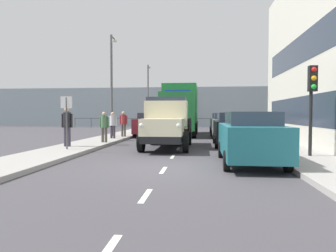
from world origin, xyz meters
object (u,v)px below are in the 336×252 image
(car_maroon_oppositeside_0, at_px, (150,124))
(street_sign, at_px, (67,113))
(pedestrian_by_lamp, at_px, (67,123))
(pedestrian_with_bag, at_px, (113,123))
(truck_vintage_cream, at_px, (167,124))
(car_teal_kerbside_near, at_px, (250,137))
(pedestrian_couple_a, at_px, (104,124))
(car_black_kerbside_1, at_px, (233,129))
(pedestrian_strolling, at_px, (123,122))
(lorry_cargo_green, at_px, (180,108))
(car_silver_kerbside_2, at_px, (225,125))
(car_grey_kerbside_3, at_px, (220,123))
(lamp_post_far, at_px, (148,91))
(traffic_light_near, at_px, (312,91))
(lamp_post_promenade, at_px, (112,77))
(car_white_oppositeside_1, at_px, (160,122))
(car_red_oppositeside_2, at_px, (168,121))

(car_maroon_oppositeside_0, relative_size, street_sign, 1.92)
(pedestrian_by_lamp, bearing_deg, pedestrian_with_bag, -98.40)
(truck_vintage_cream, relative_size, car_teal_kerbside_near, 1.25)
(pedestrian_couple_a, bearing_deg, car_black_kerbside_1, -177.98)
(car_maroon_oppositeside_0, distance_m, pedestrian_strolling, 2.65)
(pedestrian_with_bag, distance_m, street_sign, 6.05)
(lorry_cargo_green, distance_m, car_black_kerbside_1, 8.71)
(car_silver_kerbside_2, bearing_deg, street_sign, 51.54)
(car_maroon_oppositeside_0, bearing_deg, car_grey_kerbside_3, -138.12)
(street_sign, bearing_deg, car_black_kerbside_1, -154.17)
(lorry_cargo_green, distance_m, lamp_post_far, 10.18)
(pedestrian_strolling, height_order, traffic_light_near, traffic_light_near)
(pedestrian_with_bag, relative_size, lamp_post_promenade, 0.24)
(car_grey_kerbside_3, distance_m, pedestrian_with_bag, 11.14)
(lorry_cargo_green, height_order, car_silver_kerbside_2, lorry_cargo_green)
(lamp_post_promenade, bearing_deg, car_black_kerbside_1, 150.10)
(car_grey_kerbside_3, bearing_deg, pedestrian_strolling, 46.35)
(car_maroon_oppositeside_0, relative_size, pedestrian_couple_a, 2.68)
(car_white_oppositeside_1, distance_m, lamp_post_far, 6.28)
(traffic_light_near, bearing_deg, pedestrian_by_lamp, -12.62)
(pedestrian_strolling, bearing_deg, pedestrian_with_bag, 79.41)
(pedestrian_with_bag, distance_m, lamp_post_far, 14.91)
(lorry_cargo_green, height_order, lamp_post_far, lamp_post_far)
(lamp_post_promenade, distance_m, street_sign, 8.31)
(car_grey_kerbside_3, xyz_separation_m, lamp_post_promenade, (7.63, 6.70, 3.27))
(traffic_light_near, distance_m, street_sign, 9.71)
(pedestrian_by_lamp, bearing_deg, car_red_oppositeside_2, -96.54)
(car_red_oppositeside_2, distance_m, lamp_post_promenade, 14.55)
(truck_vintage_cream, distance_m, traffic_light_near, 6.42)
(lorry_cargo_green, bearing_deg, pedestrian_with_bag, 55.44)
(car_grey_kerbside_3, bearing_deg, lamp_post_far, -39.07)
(car_black_kerbside_1, distance_m, lamp_post_promenade, 9.39)
(lorry_cargo_green, height_order, pedestrian_couple_a, lorry_cargo_green)
(car_white_oppositeside_1, height_order, pedestrian_with_bag, pedestrian_with_bag)
(pedestrian_by_lamp, distance_m, pedestrian_with_bag, 4.98)
(lorry_cargo_green, relative_size, car_maroon_oppositeside_0, 1.90)
(pedestrian_couple_a, xyz_separation_m, lamp_post_far, (0.64, -17.30, 3.06))
(lorry_cargo_green, relative_size, car_red_oppositeside_2, 1.98)
(car_white_oppositeside_1, xyz_separation_m, pedestrian_strolling, (1.37, 8.07, 0.23))
(pedestrian_by_lamp, bearing_deg, car_grey_kerbside_3, -119.88)
(car_black_kerbside_1, distance_m, car_silver_kerbside_2, 5.67)
(car_white_oppositeside_1, relative_size, pedestrian_strolling, 2.66)
(pedestrian_with_bag, bearing_deg, pedestrian_by_lamp, 81.60)
(car_grey_kerbside_3, bearing_deg, car_maroon_oppositeside_0, 41.88)
(pedestrian_couple_a, height_order, traffic_light_near, traffic_light_near)
(car_grey_kerbside_3, relative_size, pedestrian_by_lamp, 2.37)
(lorry_cargo_green, relative_size, traffic_light_near, 2.56)
(lorry_cargo_green, xyz_separation_m, car_grey_kerbside_3, (-3.25, -3.10, -1.18))
(pedestrian_by_lamp, bearing_deg, pedestrian_strolling, -98.92)
(car_teal_kerbside_near, height_order, car_black_kerbside_1, same)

